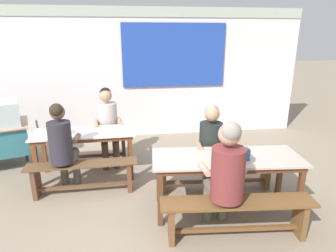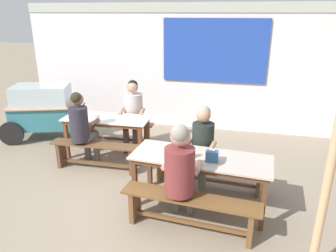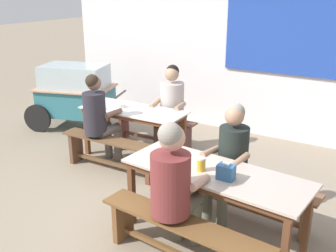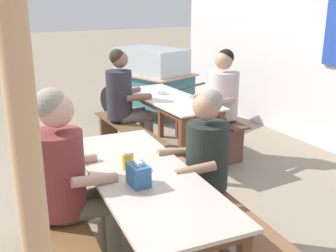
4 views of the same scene
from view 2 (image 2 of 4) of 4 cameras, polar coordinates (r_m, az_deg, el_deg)
The scene contains 17 objects.
ground_plane at distance 4.85m, azimuth -4.90°, elevation -11.27°, with size 40.00×40.00×0.00m, color gray.
backdrop_wall at distance 7.05m, azimuth 2.33°, elevation 11.00°, with size 7.02×0.23×2.69m.
dining_table_far at distance 5.74m, azimuth -10.94°, elevation 0.68°, with size 1.54×0.65×0.74m.
dining_table_near at distance 4.17m, azimuth 5.91°, elevation -6.44°, with size 1.86×0.82×0.74m.
bench_far_back at distance 6.33m, azimuth -8.90°, elevation -0.76°, with size 1.41×0.28×0.46m.
bench_far_front at distance 5.41m, azimuth -12.86°, elevation -4.76°, with size 1.52×0.30×0.46m.
bench_near_back at distance 4.81m, azimuth 7.17°, elevation -7.43°, with size 1.75×0.42×0.46m.
bench_near_front at distance 3.89m, azimuth 3.94°, elevation -14.44°, with size 1.69×0.43×0.46m.
food_cart at distance 7.01m, azimuth -21.69°, elevation 3.07°, with size 1.76×1.26×1.11m.
person_center_facing at distance 6.02m, azimuth -6.34°, elevation 2.83°, with size 0.50×0.58×1.31m.
person_near_front at distance 3.73m, azimuth 2.23°, elevation -7.73°, with size 0.47×0.57×1.35m.
person_right_near_table at distance 4.59m, azimuth 6.07°, elevation -3.15°, with size 0.46×0.56×1.26m.
person_left_back_turned at distance 5.40m, azimuth -15.28°, elevation 0.09°, with size 0.43×0.54×1.32m.
tissue_box at distance 4.01m, azimuth 7.92°, elevation -5.38°, with size 0.15×0.11×0.16m.
condiment_jar at distance 4.08m, azimuth 4.17°, elevation -4.89°, with size 0.08×0.08×0.13m.
soup_bowl at distance 5.78m, azimuth -13.03°, elevation 1.84°, with size 0.13×0.13×0.05m, color silver.
wooden_support_post at distance 3.20m, azimuth 27.24°, elevation -6.44°, with size 0.08×0.08×2.42m, color tan.
Camera 2 is at (1.34, -3.93, 2.51)m, focal length 33.86 mm.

